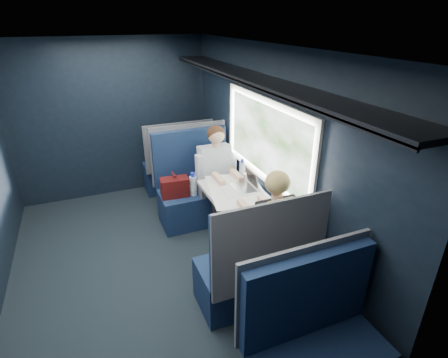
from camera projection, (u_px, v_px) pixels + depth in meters
name	position (u px, v px, depth m)	size (l,w,h in m)	color
ground	(148.00, 271.00, 3.83)	(2.80, 4.20, 0.01)	black
room_shell	(136.00, 142.00, 3.21)	(3.00, 4.40, 2.40)	black
table	(235.00, 200.00, 3.90)	(0.62, 1.00, 0.74)	#54565E
seat_bay_near	(195.00, 190.00, 4.67)	(1.04, 0.62, 1.26)	#0C1937
seat_bay_far	(255.00, 270.00, 3.21)	(1.04, 0.62, 1.26)	#0C1937
seat_row_front	(177.00, 166.00, 5.45)	(1.04, 0.51, 1.16)	#0C1937
seat_row_back	(315.00, 350.00, 2.44)	(1.04, 0.51, 1.16)	#0C1937
man	(218.00, 172.00, 4.49)	(0.53, 0.56, 1.32)	black
woman	(272.00, 226.00, 3.31)	(0.53, 0.56, 1.32)	black
papers	(236.00, 190.00, 3.96)	(0.60, 0.87, 0.01)	white
laptop	(247.00, 183.00, 3.99)	(0.23, 0.30, 0.22)	silver
bottle_small	(242.00, 169.00, 4.23)	(0.07, 0.07, 0.24)	silver
cup	(245.00, 176.00, 4.20)	(0.07, 0.07, 0.09)	white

